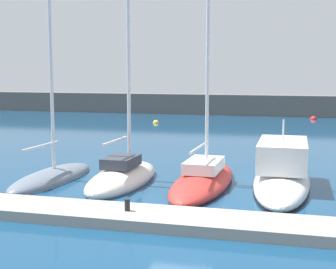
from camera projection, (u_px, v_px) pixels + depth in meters
ground_plane at (176, 215)px, 18.97m from camera, size 120.00×120.00×0.00m
dock_pier at (168, 219)px, 17.77m from camera, size 20.40×2.28×0.39m
breakwater_seawall at (261, 105)px, 60.59m from camera, size 108.00×3.47×2.45m
sailboat_slate_nearest at (52, 175)px, 24.84m from camera, size 2.49×7.14×15.35m
sailboat_ivory_second at (122, 176)px, 24.07m from camera, size 2.57×6.99×12.32m
sailboat_red_third at (203, 178)px, 23.51m from camera, size 2.64×8.56×15.91m
motorboat_white_fourth at (282, 174)px, 23.82m from camera, size 2.67×10.53×3.60m
mooring_buoy_red at (313, 119)px, 55.25m from camera, size 0.74×0.74×0.74m
mooring_buoy_yellow at (156, 123)px, 51.55m from camera, size 0.62×0.62×0.62m
dock_bollard at (127, 205)px, 18.10m from camera, size 0.20×0.20×0.44m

